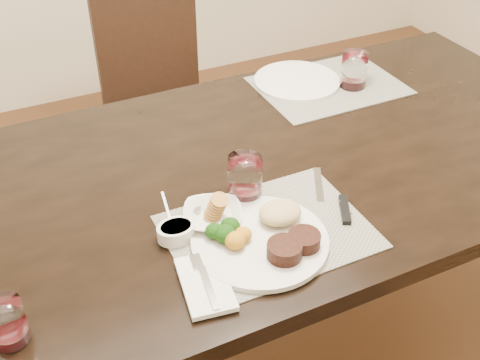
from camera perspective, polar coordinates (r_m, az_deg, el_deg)
name	(u,v)px	position (r m, az deg, el deg)	size (l,w,h in m)	color
ground_plane	(262,339)	(2.15, 2.11, -14.82)	(4.50, 4.50, 0.00)	#462B16
dining_table	(267,185)	(1.68, 2.61, -0.51)	(2.00, 1.00, 0.75)	black
chair_far	(159,93)	(2.50, -7.65, 8.16)	(0.42, 0.42, 0.90)	black
placemat_near	(268,232)	(1.41, 2.69, -4.91)	(0.46, 0.34, 0.00)	slate
placemat_far	(329,86)	(2.02, 8.40, 8.85)	(0.46, 0.34, 0.00)	slate
dinner_plate	(266,236)	(1.36, 2.52, -5.35)	(0.31, 0.31, 0.06)	silver
napkin_fork	(205,284)	(1.28, -3.31, -9.78)	(0.12, 0.19, 0.02)	white
steak_knife	(338,203)	(1.49, 9.29, -2.18)	(0.08, 0.24, 0.01)	silver
cracker_bowl	(213,216)	(1.42, -2.62, -3.41)	(0.18, 0.18, 0.06)	silver
sauce_ramekin	(176,231)	(1.38, -6.07, -4.83)	(0.09, 0.13, 0.07)	silver
wine_glass_near	(245,180)	(1.47, 0.49, 0.01)	(0.08, 0.08, 0.12)	silver
far_plate	(297,81)	(2.02, 5.41, 9.33)	(0.28, 0.28, 0.01)	silver
wine_glass_far	(354,72)	(2.01, 10.73, 10.07)	(0.08, 0.08, 0.12)	silver
wine_glass_side	(8,324)	(1.24, -21.15, -12.63)	(0.07, 0.07, 0.10)	silver
salt_cellar	(192,211)	(1.46, -4.54, -2.92)	(0.04, 0.04, 0.02)	silver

